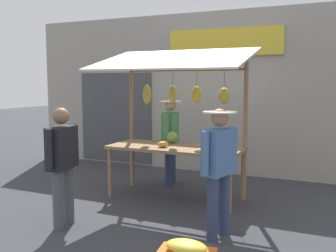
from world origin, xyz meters
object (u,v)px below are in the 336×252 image
at_px(vendor_with_sunhat, 170,135).
at_px(shopper_in_striped_shirt, 62,159).
at_px(shopper_with_ponytail, 219,162).
at_px(market_stall, 176,106).

distance_m(vendor_with_sunhat, shopper_in_striped_shirt, 2.58).
bearing_deg(shopper_in_striped_shirt, vendor_with_sunhat, -17.55).
height_order(vendor_with_sunhat, shopper_with_ponytail, vendor_with_sunhat).
bearing_deg(market_stall, shopper_with_ponytail, 130.94).
distance_m(market_stall, shopper_with_ponytail, 1.84).
xyz_separation_m(shopper_with_ponytail, shopper_in_striped_shirt, (2.01, 0.50, -0.03)).
xyz_separation_m(market_stall, vendor_with_sunhat, (0.43, -0.72, -0.58)).
height_order(vendor_with_sunhat, shopper_in_striped_shirt, vendor_with_sunhat).
bearing_deg(market_stall, shopper_in_striped_shirt, 64.60).
xyz_separation_m(vendor_with_sunhat, shopper_in_striped_shirt, (0.43, 2.54, -0.03)).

